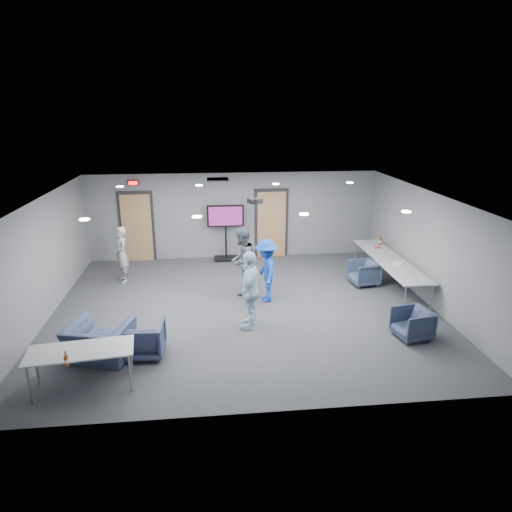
{
  "coord_description": "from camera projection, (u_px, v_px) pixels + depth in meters",
  "views": [
    {
      "loc": [
        -0.79,
        -10.04,
        4.58
      ],
      "look_at": [
        0.32,
        0.31,
        1.2
      ],
      "focal_mm": 32.0,
      "sensor_mm": 36.0,
      "label": 1
    }
  ],
  "objects": [
    {
      "name": "projector",
      "position": [
        255.0,
        201.0,
        11.27
      ],
      "size": [
        0.39,
        0.36,
        0.35
      ],
      "rotation": [
        0.0,
        0.0,
        0.4
      ],
      "color": "black",
      "rests_on": "ceiling"
    },
    {
      "name": "wall_left",
      "position": [
        42.0,
        261.0,
        10.12
      ],
      "size": [
        0.02,
        8.0,
        2.7
      ],
      "primitive_type": "cube",
      "color": "slate",
      "rests_on": "floor"
    },
    {
      "name": "person_b",
      "position": [
        242.0,
        261.0,
        11.59
      ],
      "size": [
        0.95,
        1.05,
        1.76
      ],
      "primitive_type": "imported",
      "rotation": [
        0.0,
        0.0,
        -1.98
      ],
      "color": "#535B63",
      "rests_on": "floor"
    },
    {
      "name": "wall_right",
      "position": [
        429.0,
        248.0,
        11.03
      ],
      "size": [
        0.02,
        8.0,
        2.7
      ],
      "primitive_type": "cube",
      "color": "slate",
      "rests_on": "floor"
    },
    {
      "name": "table_front_left",
      "position": [
        80.0,
        352.0,
        7.64
      ],
      "size": [
        1.81,
        0.93,
        0.73
      ],
      "rotation": [
        0.0,
        0.0,
        0.12
      ],
      "color": "#A3A6A8",
      "rests_on": "floor"
    },
    {
      "name": "chair_front_a",
      "position": [
        145.0,
        339.0,
        8.78
      ],
      "size": [
        0.78,
        0.8,
        0.69
      ],
      "primitive_type": "imported",
      "rotation": [
        0.0,
        0.0,
        3.09
      ],
      "color": "#394363",
      "rests_on": "floor"
    },
    {
      "name": "person_d",
      "position": [
        266.0,
        270.0,
        11.18
      ],
      "size": [
        0.61,
        1.03,
        1.58
      ],
      "primitive_type": "imported",
      "rotation": [
        0.0,
        0.0,
        -1.55
      ],
      "color": "#1B45B0",
      "rests_on": "floor"
    },
    {
      "name": "wall_front",
      "position": [
        266.0,
        336.0,
        6.79
      ],
      "size": [
        9.0,
        0.02,
        2.7
      ],
      "primitive_type": "cube",
      "color": "slate",
      "rests_on": "floor"
    },
    {
      "name": "door_right",
      "position": [
        271.0,
        224.0,
        14.52
      ],
      "size": [
        1.06,
        0.17,
        2.24
      ],
      "color": "black",
      "rests_on": "wall_back"
    },
    {
      "name": "hvac_diffuser",
      "position": [
        218.0,
        179.0,
        12.76
      ],
      "size": [
        0.6,
        0.6,
        0.03
      ],
      "primitive_type": "cube",
      "color": "black",
      "rests_on": "ceiling"
    },
    {
      "name": "table_right_b",
      "position": [
        404.0,
        273.0,
        11.33
      ],
      "size": [
        0.81,
        1.95,
        0.73
      ],
      "rotation": [
        0.0,
        0.0,
        1.57
      ],
      "color": "#A3A6A8",
      "rests_on": "floor"
    },
    {
      "name": "chair_right_c",
      "position": [
        412.0,
        324.0,
        9.47
      ],
      "size": [
        0.81,
        0.79,
        0.63
      ],
      "primitive_type": "imported",
      "rotation": [
        0.0,
        0.0,
        -1.39
      ],
      "color": "#323D57",
      "rests_on": "floor"
    },
    {
      "name": "bottle_right",
      "position": [
        380.0,
        241.0,
        13.46
      ],
      "size": [
        0.08,
        0.08,
        0.29
      ],
      "color": "#623210",
      "rests_on": "table_right_a"
    },
    {
      "name": "chair_right_a",
      "position": [
        364.0,
        273.0,
        12.36
      ],
      "size": [
        0.82,
        0.8,
        0.66
      ],
      "primitive_type": "imported",
      "rotation": [
        0.0,
        0.0,
        -1.42
      ],
      "color": "#384662",
      "rests_on": "floor"
    },
    {
      "name": "downlights",
      "position": [
        243.0,
        197.0,
        10.16
      ],
      "size": [
        6.18,
        3.78,
        0.02
      ],
      "color": "white",
      "rests_on": "ceiling"
    },
    {
      "name": "exit_sign",
      "position": [
        133.0,
        183.0,
        13.65
      ],
      "size": [
        0.32,
        0.08,
        0.16
      ],
      "color": "black",
      "rests_on": "wall_back"
    },
    {
      "name": "wall_back",
      "position": [
        234.0,
        216.0,
        14.36
      ],
      "size": [
        9.0,
        0.02,
        2.7
      ],
      "primitive_type": "cube",
      "color": "slate",
      "rests_on": "floor"
    },
    {
      "name": "snack_box",
      "position": [
        377.0,
        248.0,
        13.16
      ],
      "size": [
        0.17,
        0.11,
        0.04
      ],
      "primitive_type": "cube",
      "rotation": [
        0.0,
        0.0,
        0.01
      ],
      "color": "#CE4033",
      "rests_on": "table_right_a"
    },
    {
      "name": "person_a",
      "position": [
        122.0,
        255.0,
        12.43
      ],
      "size": [
        0.57,
        0.67,
        1.55
      ],
      "primitive_type": "imported",
      "rotation": [
        0.0,
        0.0,
        -1.14
      ],
      "color": "#9FA19E",
      "rests_on": "floor"
    },
    {
      "name": "floor",
      "position": [
        244.0,
        308.0,
        10.99
      ],
      "size": [
        9.0,
        9.0,
        0.0
      ],
      "primitive_type": "plane",
      "color": "#313438",
      "rests_on": "ground"
    },
    {
      "name": "tv_stand",
      "position": [
        226.0,
        229.0,
        14.2
      ],
      "size": [
        1.14,
        0.54,
        1.75
      ],
      "color": "black",
      "rests_on": "floor"
    },
    {
      "name": "person_c",
      "position": [
        250.0,
        290.0,
        9.78
      ],
      "size": [
        0.66,
        1.09,
        1.74
      ],
      "primitive_type": "imported",
      "rotation": [
        0.0,
        0.0,
        -1.81
      ],
      "color": "silver",
      "rests_on": "floor"
    },
    {
      "name": "wrapper",
      "position": [
        397.0,
        263.0,
        11.8
      ],
      "size": [
        0.25,
        0.22,
        0.05
      ],
      "primitive_type": "cube",
      "rotation": [
        0.0,
        0.0,
        -0.42
      ],
      "color": "white",
      "rests_on": "table_right_b"
    },
    {
      "name": "bottle_front",
      "position": [
        66.0,
        361.0,
        7.12
      ],
      "size": [
        0.07,
        0.07,
        0.26
      ],
      "color": "#623210",
      "rests_on": "table_front_left"
    },
    {
      "name": "ceiling",
      "position": [
        243.0,
        197.0,
        10.16
      ],
      "size": [
        9.0,
        9.0,
        0.0
      ],
      "primitive_type": "plane",
      "rotation": [
        3.14,
        0.0,
        0.0
      ],
      "color": "white",
      "rests_on": "wall_back"
    },
    {
      "name": "chair_front_b",
      "position": [
        100.0,
        342.0,
        8.64
      ],
      "size": [
        1.34,
        1.23,
        0.73
      ],
      "primitive_type": "imported",
      "rotation": [
        0.0,
        0.0,
        2.89
      ],
      "color": "#374760",
      "rests_on": "floor"
    },
    {
      "name": "table_right_a",
      "position": [
        377.0,
        250.0,
        13.13
      ],
      "size": [
        0.78,
        1.88,
        0.73
      ],
      "rotation": [
        0.0,
        0.0,
        1.57
      ],
      "color": "#A3A6A8",
      "rests_on": "floor"
    },
    {
      "name": "door_left",
      "position": [
        137.0,
        227.0,
        14.1
      ],
      "size": [
        1.06,
        0.17,
        2.24
      ],
      "color": "black",
      "rests_on": "wall_back"
    }
  ]
}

